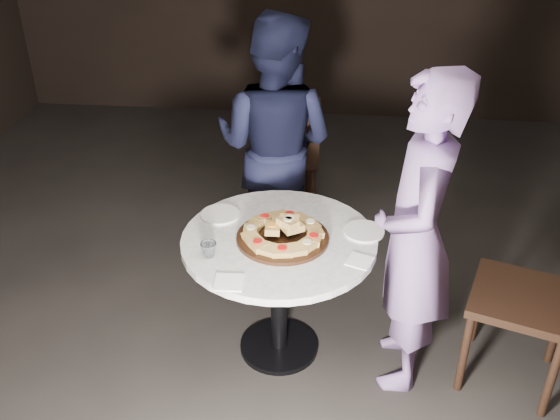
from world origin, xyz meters
name	(u,v)px	position (x,y,z in m)	size (l,w,h in m)	color
floor	(289,352)	(0.00, 0.00, 0.00)	(7.00, 7.00, 0.00)	black
table	(279,260)	(-0.06, 0.02, 0.59)	(0.98, 0.98, 0.73)	black
serving_board	(283,238)	(-0.04, 0.01, 0.74)	(0.46, 0.46, 0.02)	black
focaccia_pile	(283,231)	(-0.04, 0.01, 0.78)	(0.41, 0.41, 0.11)	#AA8242
plate_left	(220,214)	(-0.39, 0.21, 0.74)	(0.20, 0.20, 0.01)	white
plate_right	(364,231)	(0.36, 0.12, 0.74)	(0.21, 0.21, 0.01)	white
water_glass	(209,250)	(-0.37, -0.16, 0.77)	(0.08, 0.08, 0.07)	silver
napkin_near	(229,282)	(-0.24, -0.36, 0.73)	(0.13, 0.13, 0.01)	white
napkin_far	(360,261)	(0.34, -0.14, 0.73)	(0.11, 0.11, 0.01)	white
chair_far	(283,150)	(-0.16, 1.36, 0.58)	(0.53, 0.55, 1.00)	black
chair_right	(549,291)	(1.24, -0.09, 0.59)	(0.62, 0.61, 1.01)	black
diner_navy	(275,145)	(-0.17, 0.92, 0.81)	(0.79, 0.62, 1.63)	black
diner_teal	(416,238)	(0.59, -0.06, 0.82)	(0.60, 0.39, 1.64)	#7A629D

